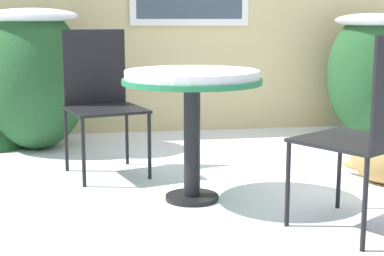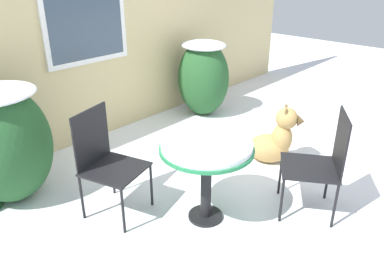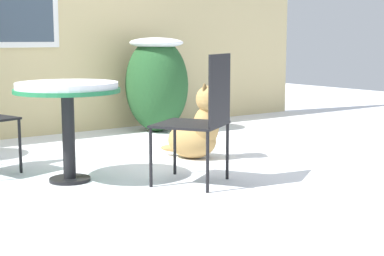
# 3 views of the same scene
# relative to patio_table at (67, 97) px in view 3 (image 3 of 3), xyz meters

# --- Properties ---
(ground_plane) EXTENTS (16.00, 16.00, 0.00)m
(ground_plane) POSITION_rel_patio_table_xyz_m (0.46, -0.01, -0.65)
(ground_plane) COLOR white
(shrub_middle) EXTENTS (0.72, 0.76, 1.09)m
(shrub_middle) POSITION_rel_patio_table_xyz_m (1.87, 1.67, -0.07)
(shrub_middle) COLOR #235128
(shrub_middle) RESTS_ON ground_plane
(patio_table) EXTENTS (0.79, 0.79, 0.76)m
(patio_table) POSITION_rel_patio_table_xyz_m (0.00, 0.00, 0.00)
(patio_table) COLOR black
(patio_table) RESTS_ON ground_plane
(patio_chair_far_side) EXTENTS (0.66, 0.66, 0.97)m
(patio_chair_far_side) POSITION_rel_patio_table_xyz_m (0.76, -0.67, -0.12)
(patio_chair_far_side) COLOR black
(patio_chair_far_side) RESTS_ON ground_plane
(dog) EXTENTS (0.52, 0.64, 0.69)m
(dog) POSITION_rel_patio_table_xyz_m (1.30, 0.10, -0.38)
(dog) COLOR tan
(dog) RESTS_ON ground_plane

